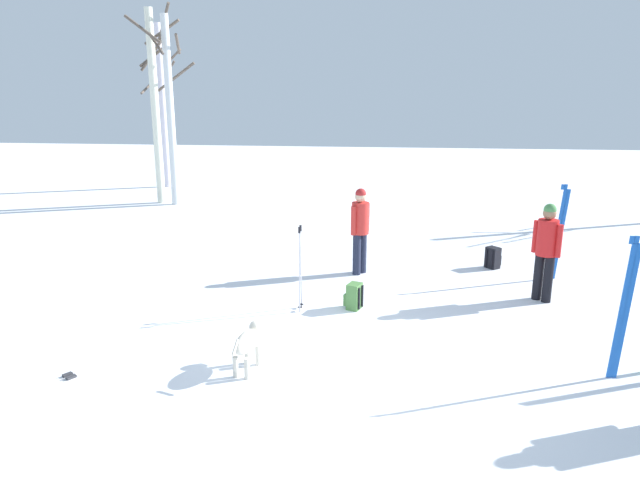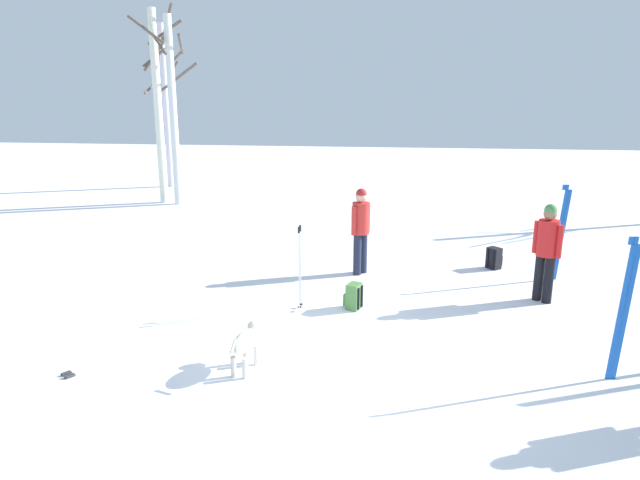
% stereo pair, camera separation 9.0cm
% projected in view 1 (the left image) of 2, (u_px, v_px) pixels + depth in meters
% --- Properties ---
extents(ground_plane, '(60.00, 60.00, 0.00)m').
position_uv_depth(ground_plane, '(338.00, 364.00, 7.66)').
color(ground_plane, white).
extents(person_0, '(0.41, 0.38, 1.72)m').
position_uv_depth(person_0, '(546.00, 246.00, 9.73)').
color(person_0, black).
rests_on(person_0, ground_plane).
extents(person_1, '(0.35, 0.44, 1.72)m').
position_uv_depth(person_1, '(360.00, 226.00, 11.20)').
color(person_1, '#1E2338').
rests_on(person_1, ground_plane).
extents(dog, '(0.30, 0.89, 0.57)m').
position_uv_depth(dog, '(248.00, 342.00, 7.41)').
color(dog, beige).
rests_on(dog, ground_plane).
extents(ski_pair_planted_0, '(0.26, 0.05, 1.85)m').
position_uv_depth(ski_pair_planted_0, '(559.00, 233.00, 10.88)').
color(ski_pair_planted_0, blue).
rests_on(ski_pair_planted_0, ground_plane).
extents(ski_pair_planted_2, '(0.22, 0.05, 1.87)m').
position_uv_depth(ski_pair_planted_2, '(624.00, 309.00, 7.06)').
color(ski_pair_planted_2, blue).
rests_on(ski_pair_planted_2, ground_plane).
extents(ski_pair_lying_0, '(1.09, 1.47, 0.05)m').
position_uv_depth(ski_pair_lying_0, '(66.00, 379.00, 7.25)').
color(ski_pair_lying_0, white).
rests_on(ski_pair_lying_0, ground_plane).
extents(ski_poles_0, '(0.07, 0.23, 1.43)m').
position_uv_depth(ski_poles_0, '(300.00, 266.00, 9.35)').
color(ski_poles_0, '#B2B2BC').
rests_on(ski_poles_0, ground_plane).
extents(backpack_0, '(0.35, 0.34, 0.44)m').
position_uv_depth(backpack_0, '(493.00, 258.00, 11.74)').
color(backpack_0, black).
rests_on(backpack_0, ground_plane).
extents(backpack_1, '(0.33, 0.31, 0.44)m').
position_uv_depth(backpack_1, '(354.00, 297.00, 9.54)').
color(backpack_1, '#4C7F3F').
rests_on(backpack_1, ground_plane).
extents(birch_tree_0, '(1.34, 1.27, 5.86)m').
position_uv_depth(birch_tree_0, '(163.00, 105.00, 20.93)').
color(birch_tree_0, silver).
rests_on(birch_tree_0, ground_plane).
extents(birch_tree_1, '(1.37, 1.37, 6.09)m').
position_uv_depth(birch_tree_1, '(155.00, 101.00, 17.81)').
color(birch_tree_1, silver).
rests_on(birch_tree_1, ground_plane).
extents(birch_tree_2, '(1.29, 1.20, 5.74)m').
position_uv_depth(birch_tree_2, '(170.00, 109.00, 17.61)').
color(birch_tree_2, silver).
rests_on(birch_tree_2, ground_plane).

